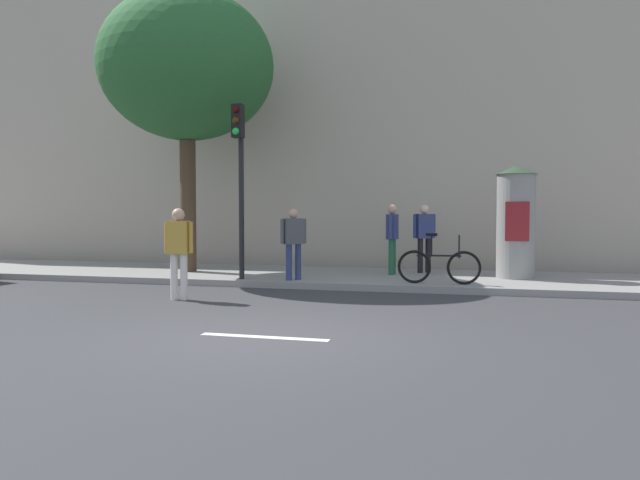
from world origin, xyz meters
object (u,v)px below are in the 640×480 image
(pedestrian_in_dark_shirt, at_px, (294,238))
(bicycle_leaning, at_px, (439,266))
(pedestrian_near_pole, at_px, (424,232))
(poster_column, at_px, (516,221))
(pedestrian_in_red_top, at_px, (392,233))
(traffic_light, at_px, (239,162))
(street_tree, at_px, (187,67))
(pedestrian_with_bag, at_px, (179,246))

(pedestrian_in_dark_shirt, bearing_deg, bicycle_leaning, 0.84)
(pedestrian_near_pole, distance_m, bicycle_leaning, 2.54)
(poster_column, bearing_deg, bicycle_leaning, -135.08)
(pedestrian_in_red_top, xyz_separation_m, bicycle_leaning, (1.24, -1.73, -0.64))
(traffic_light, relative_size, pedestrian_in_dark_shirt, 2.45)
(street_tree, relative_size, bicycle_leaning, 4.09)
(traffic_light, height_order, poster_column, traffic_light)
(street_tree, relative_size, pedestrian_in_red_top, 4.17)
(bicycle_leaning, bearing_deg, pedestrian_in_dark_shirt, -179.16)
(traffic_light, distance_m, pedestrian_in_dark_shirt, 2.13)
(pedestrian_with_bag, xyz_separation_m, pedestrian_near_pole, (4.25, 5.04, 0.15))
(traffic_light, bearing_deg, pedestrian_in_dark_shirt, 10.57)
(pedestrian_in_dark_shirt, relative_size, pedestrian_in_red_top, 0.94)
(street_tree, distance_m, pedestrian_in_dark_shirt, 5.58)
(street_tree, xyz_separation_m, pedestrian_in_red_top, (5.28, 0.52, -4.27))
(poster_column, xyz_separation_m, street_tree, (-8.19, -0.45, 3.97))
(traffic_light, height_order, street_tree, street_tree)
(traffic_light, relative_size, pedestrian_in_red_top, 2.29)
(poster_column, distance_m, pedestrian_with_bag, 7.75)
(poster_column, distance_m, pedestrian_near_pole, 2.32)
(pedestrian_near_pole, relative_size, pedestrian_in_red_top, 1.00)
(street_tree, bearing_deg, pedestrian_with_bag, -65.42)
(street_tree, relative_size, pedestrian_in_dark_shirt, 4.46)
(poster_column, relative_size, pedestrian_in_red_top, 1.51)
(pedestrian_in_dark_shirt, bearing_deg, pedestrian_with_bag, -120.23)
(traffic_light, distance_m, pedestrian_near_pole, 5.06)
(pedestrian_near_pole, bearing_deg, street_tree, -168.78)
(poster_column, bearing_deg, traffic_light, -162.46)
(pedestrian_in_dark_shirt, bearing_deg, street_tree, 158.90)
(pedestrian_near_pole, bearing_deg, pedestrian_in_red_top, -137.28)
(street_tree, distance_m, pedestrian_in_red_top, 6.81)
(pedestrian_with_bag, height_order, pedestrian_in_dark_shirt, pedestrian_in_dark_shirt)
(poster_column, xyz_separation_m, pedestrian_in_red_top, (-2.91, 0.07, -0.30))
(traffic_light, xyz_separation_m, poster_column, (6.14, 1.94, -1.36))
(pedestrian_in_red_top, bearing_deg, pedestrian_near_pole, 42.72)
(pedestrian_in_dark_shirt, distance_m, pedestrian_in_red_top, 2.68)
(pedestrian_in_red_top, bearing_deg, traffic_light, -148.15)
(poster_column, relative_size, street_tree, 0.36)
(pedestrian_with_bag, bearing_deg, pedestrian_near_pole, 49.87)
(pedestrian_with_bag, bearing_deg, pedestrian_in_dark_shirt, 59.77)
(poster_column, bearing_deg, street_tree, -176.84)
(poster_column, distance_m, bicycle_leaning, 2.54)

